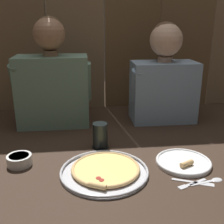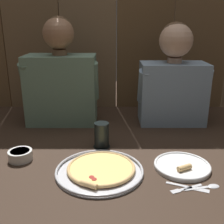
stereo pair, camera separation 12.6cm
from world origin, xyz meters
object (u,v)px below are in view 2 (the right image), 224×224
diner_left (60,78)px  diner_right (172,78)px  drinking_glass (100,135)px  dipping_bowl (19,155)px  pizza_tray (99,170)px  dinner_plate (181,166)px

diner_left → diner_right: diner_left is taller
drinking_glass → dipping_bowl: 0.37m
dipping_bowl → pizza_tray: bearing=-16.0°
dinner_plate → drinking_glass: 0.40m
dipping_bowl → diner_right: (0.75, 0.48, 0.24)m
drinking_glass → dipping_bowl: (-0.35, -0.13, -0.04)m
pizza_tray → diner_left: bearing=112.9°
dipping_bowl → diner_right: 0.92m
pizza_tray → dipping_bowl: size_ratio=3.43×
pizza_tray → diner_left: size_ratio=0.59×
drinking_glass → diner_right: bearing=40.8°
pizza_tray → drinking_glass: drinking_glass is taller
dinner_plate → diner_right: diner_right is taller
drinking_glass → dipping_bowl: bearing=-159.2°
dipping_bowl → diner_left: diner_left is taller
drinking_glass → pizza_tray: bearing=-89.6°
diner_left → drinking_glass: bearing=-54.9°
diner_right → drinking_glass: bearing=-139.2°
diner_left → dipping_bowl: bearing=-102.7°
pizza_tray → dinner_plate: (0.34, 0.03, -0.00)m
diner_right → dipping_bowl: bearing=-147.5°
dipping_bowl → diner_right: diner_right is taller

